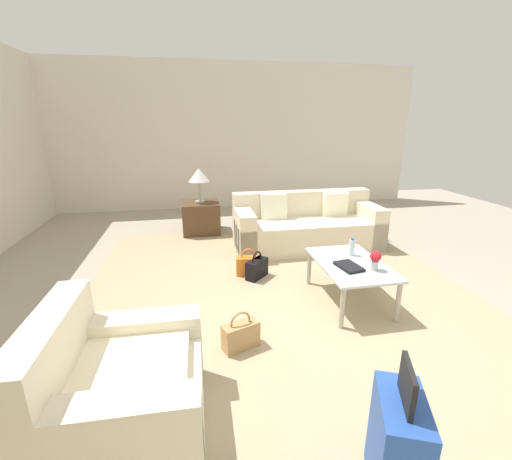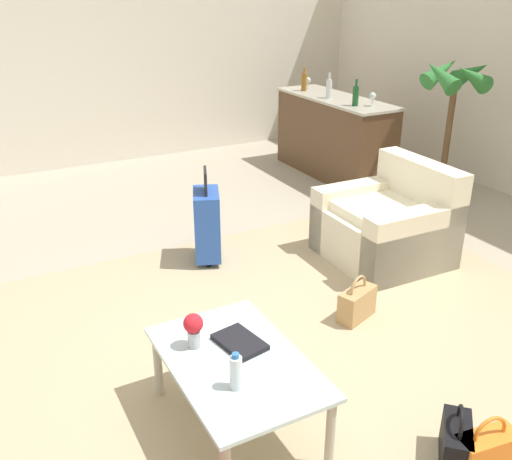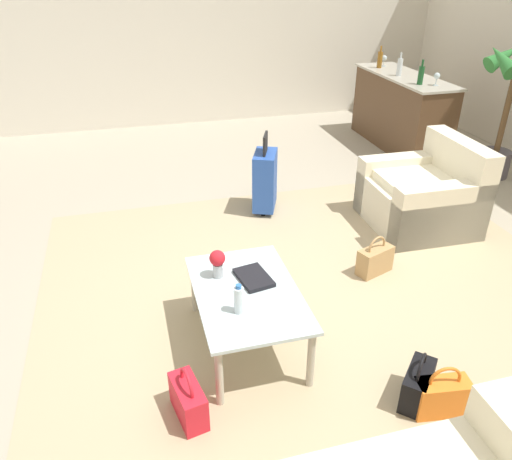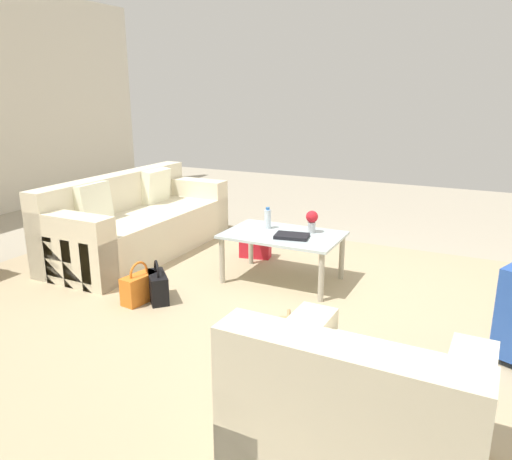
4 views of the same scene
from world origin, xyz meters
The scene contains 19 objects.
ground_plane centered at (0.00, 0.00, 0.00)m, with size 12.00×12.00×0.00m, color #A89E89.
wall_left centered at (-5.06, 0.00, 1.55)m, with size 0.12×8.00×3.10m, color silver.
area_rug centered at (0.60, 0.20, 0.00)m, with size 5.20×4.40×0.01m, color tan.
armchair centered at (-0.90, 1.67, 0.30)m, with size 1.00×0.96×0.86m.
coffee_table centered at (0.40, -0.50, 0.40)m, with size 1.05×0.68×0.46m.
water_bottle centered at (0.60, -0.60, 0.55)m, with size 0.06×0.06×0.20m.
coffee_table_book centered at (0.28, -0.42, 0.47)m, with size 0.29×0.20×0.03m, color black.
flower_vase centered at (0.18, -0.65, 0.58)m, with size 0.11×0.11×0.21m.
bar_console centered at (-3.10, 2.60, 0.51)m, with size 1.85×0.61×1.00m.
wine_glass_leftmost centered at (-3.73, 2.60, 1.10)m, with size 0.08×0.08×0.15m.
wine_glass_left_of_centre centered at (-2.47, 2.65, 1.10)m, with size 0.08×0.08×0.15m.
wine_bottle_amber centered at (-3.65, 2.49, 1.11)m, with size 0.07×0.07×0.30m.
wine_bottle_clear centered at (-3.10, 2.49, 1.11)m, with size 0.07×0.07×0.30m.
wine_bottle_green centered at (-2.57, 2.49, 1.11)m, with size 0.07×0.07×0.30m.
suitcase_blue centered at (-1.60, 0.20, 0.36)m, with size 0.45×0.36×0.85m.
handbag_black centered at (1.16, 0.38, 0.13)m, with size 0.33×0.32×0.36m.
handbag_orange centered at (1.28, 0.46, 0.13)m, with size 0.18×0.34×0.36m.
handbag_tan centered at (-0.19, 0.78, 0.13)m, with size 0.24×0.35×0.36m.
potted_palm centered at (-1.80, 3.20, 0.92)m, with size 0.64×0.64×1.60m.
Camera 2 is at (2.65, -1.58, 2.32)m, focal length 40.00 mm.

